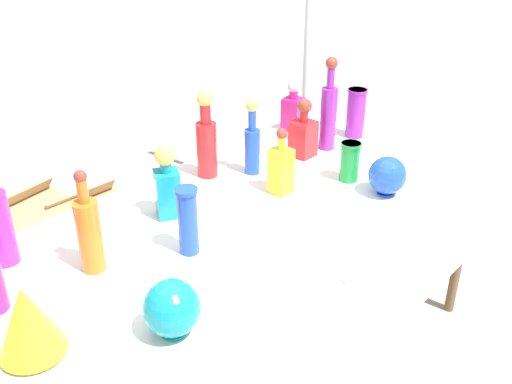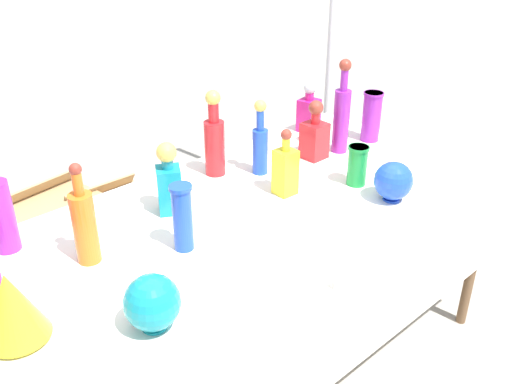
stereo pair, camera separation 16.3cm
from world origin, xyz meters
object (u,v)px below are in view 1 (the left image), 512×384
object	(u,v)px
slender_vase_0	(350,160)
canopy_pole	(308,50)
round_bowl_1	(172,308)
square_decanter_3	(281,168)
tall_bottle_4	(252,144)
square_decanter_1	(303,133)
square_decanter_0	(167,185)
cardboard_box_behind_left	(31,244)
fluted_vase_0	(27,320)
square_decanter_2	(293,110)
slender_vase_1	(356,112)
tall_bottle_3	(329,112)
cardboard_box_behind_right	(94,232)
tall_bottle_1	(207,142)
tall_bottle_5	(89,232)
round_bowl_0	(387,175)
slender_vase_2	(188,219)

from	to	relation	value
slender_vase_0	canopy_pole	distance (m)	1.16
slender_vase_0	round_bowl_1	distance (m)	1.10
square_decanter_3	canopy_pole	distance (m)	1.27
tall_bottle_4	square_decanter_1	bearing A→B (deg)	-10.11
square_decanter_0	cardboard_box_behind_left	world-z (taller)	square_decanter_0
tall_bottle_4	square_decanter_0	distance (m)	0.47
square_decanter_0	square_decanter_3	bearing A→B (deg)	-24.54
square_decanter_1	slender_vase_0	xyz separation A→B (m)	(-0.07, -0.29, -0.02)
slender_vase_0	fluted_vase_0	distance (m)	1.38
square_decanter_2	slender_vase_1	size ratio (longest dim) A/B	1.06
tall_bottle_4	slender_vase_1	bearing A→B (deg)	-8.72
square_decanter_2	cardboard_box_behind_left	world-z (taller)	square_decanter_2
tall_bottle_3	slender_vase_0	world-z (taller)	tall_bottle_3
square_decanter_1	cardboard_box_behind_left	world-z (taller)	square_decanter_1
square_decanter_2	canopy_pole	size ratio (longest dim) A/B	0.10
square_decanter_3	slender_vase_0	xyz separation A→B (m)	(0.27, -0.14, -0.02)
slender_vase_0	slender_vase_1	world-z (taller)	slender_vase_1
cardboard_box_behind_right	square_decanter_1	bearing A→B (deg)	-63.87
tall_bottle_4	square_decanter_2	size ratio (longest dim) A/B	1.29
fluted_vase_0	canopy_pole	world-z (taller)	canopy_pole
tall_bottle_1	tall_bottle_4	distance (m)	0.19
slender_vase_1	fluted_vase_0	bearing A→B (deg)	-173.56
tall_bottle_3	square_decanter_2	xyz separation A→B (m)	(0.08, 0.26, -0.07)
tall_bottle_5	round_bowl_0	world-z (taller)	tall_bottle_5
square_decanter_3	round_bowl_1	xyz separation A→B (m)	(-0.82, -0.31, -0.02)
tall_bottle_4	square_decanter_1	world-z (taller)	tall_bottle_4
slender_vase_2	cardboard_box_behind_right	xyz separation A→B (m)	(0.35, 1.22, -0.73)
fluted_vase_0	round_bowl_0	bearing A→B (deg)	-9.15
tall_bottle_4	tall_bottle_5	size ratio (longest dim) A/B	0.93
square_decanter_1	canopy_pole	xyz separation A→B (m)	(0.73, 0.54, 0.14)
tall_bottle_3	round_bowl_0	bearing A→B (deg)	-115.57
square_decanter_2	round_bowl_0	xyz separation A→B (m)	(-0.28, -0.70, -0.02)
tall_bottle_5	square_decanter_0	xyz separation A→B (m)	(0.38, 0.08, -0.01)
square_decanter_0	slender_vase_1	bearing A→B (deg)	-4.38
tall_bottle_4	slender_vase_2	world-z (taller)	tall_bottle_4
square_decanter_2	round_bowl_1	size ratio (longest dim) A/B	1.51
canopy_pole	slender_vase_2	bearing A→B (deg)	-154.98
slender_vase_2	round_bowl_0	xyz separation A→B (m)	(0.79, -0.27, -0.04)
cardboard_box_behind_left	square_decanter_1	bearing A→B (deg)	-54.42
tall_bottle_3	slender_vase_1	distance (m)	0.21
cardboard_box_behind_left	cardboard_box_behind_right	world-z (taller)	cardboard_box_behind_left
square_decanter_2	slender_vase_0	distance (m)	0.59
slender_vase_1	square_decanter_0	bearing A→B (deg)	175.62
tall_bottle_3	tall_bottle_4	size ratio (longest dim) A/B	1.33
slender_vase_1	round_bowl_1	size ratio (longest dim) A/B	1.43
square_decanter_3	tall_bottle_4	bearing A→B (deg)	74.90
square_decanter_1	slender_vase_0	size ratio (longest dim) A/B	1.61
tall_bottle_3	square_decanter_3	world-z (taller)	tall_bottle_3
fluted_vase_0	round_bowl_1	world-z (taller)	fluted_vase_0
tall_bottle_3	fluted_vase_0	bearing A→B (deg)	-172.23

